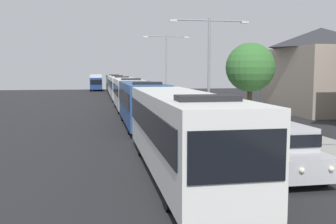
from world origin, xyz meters
name	(u,v)px	position (x,y,z in m)	size (l,w,h in m)	color
bus_lead	(180,129)	(-1.30, 11.15, 1.69)	(2.58, 12.26, 3.21)	silver
bus_second_in_line	(141,102)	(-1.30, 24.14, 1.69)	(2.58, 11.15, 3.21)	#284C8C
bus_middle	(128,93)	(-1.30, 36.14, 1.69)	(2.58, 11.49, 3.21)	silver
bus_fourth_in_line	(121,87)	(-1.30, 49.15, 1.69)	(2.58, 10.70, 3.21)	silver
bus_rear	(116,84)	(-1.30, 61.09, 1.69)	(2.58, 11.03, 3.21)	silver
bus_tail_end	(113,82)	(-1.30, 73.06, 1.69)	(2.58, 12.06, 3.21)	#33724C
white_suv	(282,148)	(2.40, 10.28, 1.03)	(1.86, 4.69, 1.90)	#B7B7BC
box_truck_oncoming	(96,82)	(-4.60, 75.86, 1.72)	(2.35, 8.35, 3.15)	navy
streetlamp_mid	(209,57)	(4.10, 25.85, 4.94)	(6.19, 0.28, 7.73)	gray
streetlamp_far	(166,61)	(4.10, 44.63, 5.13)	(5.71, 0.28, 8.14)	gray
roadside_tree	(250,68)	(5.64, 21.42, 4.10)	(3.25, 3.25, 5.59)	#4C3823
house_distant_gabled	(319,70)	(15.86, 29.87, 3.97)	(7.27, 10.28, 7.80)	gray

